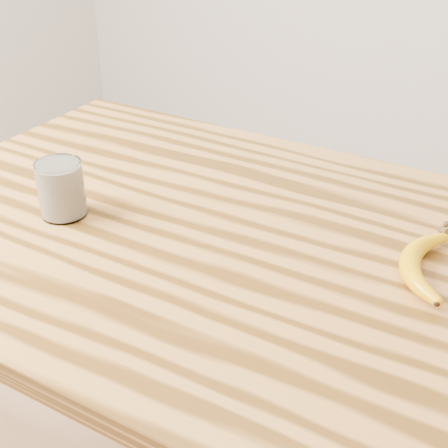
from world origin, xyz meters
The scene contains 3 objects.
table centered at (0.00, 0.00, 0.77)m, with size 1.20×0.80×0.90m.
smoothie_glass centered at (-0.27, -0.09, 0.95)m, with size 0.08×0.08×0.10m.
banana centered at (0.29, 0.04, 0.92)m, with size 0.09×0.26×0.03m, color #DB9802, non-canonical shape.
Camera 1 is at (0.44, -0.75, 1.43)m, focal length 50.00 mm.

